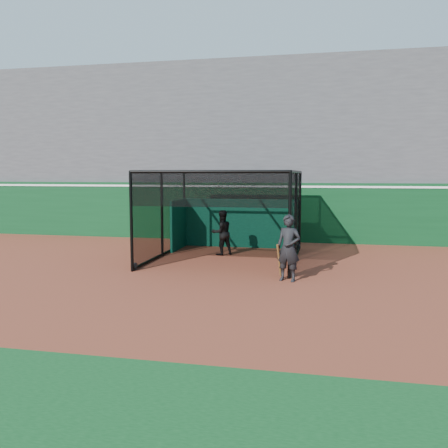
# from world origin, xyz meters

# --- Properties ---
(ground) EXTENTS (120.00, 120.00, 0.00)m
(ground) POSITION_xyz_m (0.00, 0.00, 0.00)
(ground) COLOR brown
(ground) RESTS_ON ground
(outfield_wall) EXTENTS (50.00, 0.50, 2.50)m
(outfield_wall) POSITION_xyz_m (0.00, 8.50, 1.29)
(outfield_wall) COLOR #0A3C1A
(outfield_wall) RESTS_ON ground
(grandstand) EXTENTS (50.00, 7.85, 8.95)m
(grandstand) POSITION_xyz_m (0.00, 12.27, 4.48)
(grandstand) COLOR #4C4C4F
(grandstand) RESTS_ON ground
(batting_cage) EXTENTS (4.72, 5.46, 2.95)m
(batting_cage) POSITION_xyz_m (-0.04, 3.98, 1.47)
(batting_cage) COLOR black
(batting_cage) RESTS_ON ground
(batter) EXTENTS (0.98, 0.95, 1.60)m
(batter) POSITION_xyz_m (-0.36, 4.65, 0.80)
(batter) COLOR black
(batter) RESTS_ON ground
(on_deck_player) EXTENTS (0.74, 0.58, 1.80)m
(on_deck_player) POSITION_xyz_m (2.27, 0.98, 0.90)
(on_deck_player) COLOR black
(on_deck_player) RESTS_ON ground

